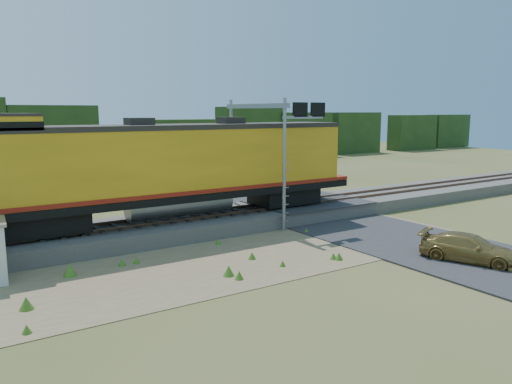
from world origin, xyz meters
TOP-DOWN VIEW (x-y plane):
  - ground at (0.00, 0.00)m, footprint 140.00×140.00m
  - ballast at (0.00, 6.00)m, footprint 70.00×5.00m
  - rails at (0.00, 6.00)m, footprint 70.00×1.54m
  - dirt_shoulder at (-2.00, 0.50)m, footprint 26.00×8.00m
  - road at (7.00, 0.74)m, footprint 7.00×66.00m
  - tree_line_north at (0.00, 38.00)m, footprint 130.00×3.00m
  - weed_clumps at (-3.50, 0.10)m, footprint 15.00×6.20m
  - locomotive at (-2.14, 6.00)m, footprint 21.26×3.24m
  - signal_gantry at (3.39, 5.33)m, footprint 2.87×6.20m
  - car at (6.50, -5.76)m, footprint 3.13×4.53m

SIDE VIEW (x-z plane):
  - ground at x=0.00m, z-range 0.00..0.00m
  - weed_clumps at x=-3.50m, z-range -0.28..0.28m
  - dirt_shoulder at x=-2.00m, z-range 0.00..0.03m
  - road at x=7.00m, z-range -0.34..0.52m
  - ballast at x=0.00m, z-range 0.00..0.80m
  - car at x=6.50m, z-range 0.00..1.22m
  - rails at x=0.00m, z-range 0.80..0.96m
  - tree_line_north at x=0.00m, z-range -0.18..6.32m
  - locomotive at x=-2.14m, z-range 0.92..6.41m
  - signal_gantry at x=3.39m, z-range 1.80..9.03m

